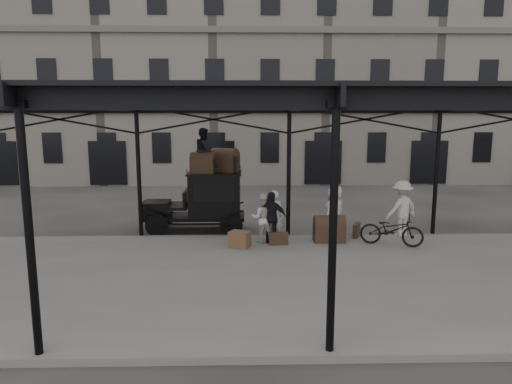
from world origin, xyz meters
TOP-DOWN VIEW (x-y plane):
  - ground at (0.00, 0.00)m, footprint 120.00×120.00m
  - platform at (0.00, -2.00)m, footprint 28.00×8.00m
  - canopy at (0.00, -1.72)m, footprint 22.50×9.00m
  - building_frontage at (0.00, 18.00)m, footprint 64.00×8.00m
  - taxi at (-2.87, 3.10)m, footprint 3.65×1.55m
  - porter_left at (-0.55, 1.17)m, footprint 0.62×0.42m
  - porter_midleft at (-0.89, 1.10)m, footprint 0.81×0.66m
  - porter_centre at (1.49, 1.52)m, footprint 1.02×1.00m
  - porter_official at (-0.62, 0.96)m, footprint 1.03×0.57m
  - porter_right at (3.81, 1.80)m, footprint 1.39×1.14m
  - bicycle at (3.11, 0.62)m, footprint 2.04×1.30m
  - porter_roof at (-2.90, 3.00)m, footprint 0.61×0.77m
  - steamer_trunk_roof_near at (-2.95, 2.85)m, footprint 0.89×0.62m
  - steamer_trunk_roof_far at (-2.20, 3.30)m, footprint 1.11×0.94m
  - steamer_trunk_platform at (1.25, 1.10)m, footprint 0.99×0.60m
  - wicker_hamper at (-1.64, 0.51)m, footprint 0.73×0.66m
  - suitcase_upright at (2.27, 1.66)m, footprint 0.38×0.61m
  - suitcase_flat at (-0.41, 0.75)m, footprint 0.61×0.19m

SIDE VIEW (x-z plane):
  - ground at x=0.00m, z-range 0.00..0.00m
  - platform at x=0.00m, z-range 0.00..0.15m
  - suitcase_flat at x=-0.41m, z-range 0.15..0.55m
  - suitcase_upright at x=2.27m, z-range 0.15..0.60m
  - wicker_hamper at x=-1.64m, z-range 0.15..0.65m
  - steamer_trunk_platform at x=1.25m, z-range 0.15..0.87m
  - bicycle at x=3.11m, z-range 0.15..1.16m
  - porter_midleft at x=-0.89m, z-range 0.15..1.73m
  - porter_official at x=-0.62m, z-range 0.15..1.81m
  - porter_left at x=-0.55m, z-range 0.15..1.83m
  - porter_centre at x=1.49m, z-range 0.15..1.92m
  - porter_right at x=3.81m, z-range 0.15..2.03m
  - taxi at x=-2.87m, z-range 0.11..2.29m
  - steamer_trunk_roof_near at x=-2.95m, z-range 2.18..2.79m
  - steamer_trunk_roof_far at x=-2.20m, z-range 2.18..2.88m
  - porter_roof at x=-2.90m, z-range 2.18..3.75m
  - canopy at x=0.00m, z-range 2.23..6.97m
  - building_frontage at x=0.00m, z-range 0.00..14.00m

